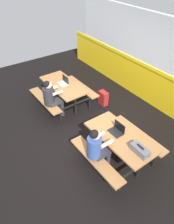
{
  "coord_description": "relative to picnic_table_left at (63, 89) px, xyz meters",
  "views": [
    {
      "loc": [
        3.51,
        -2.29,
        3.91
      ],
      "look_at": [
        0.0,
        0.14,
        0.55
      ],
      "focal_mm": 33.81,
      "sensor_mm": 36.0,
      "label": 1
    }
  ],
  "objects": [
    {
      "name": "ground_plane",
      "position": [
        1.28,
        -0.17,
        -0.58
      ],
      "size": [
        10.0,
        10.0,
        0.02
      ],
      "primitive_type": "cube",
      "color": "black"
    },
    {
      "name": "toolbox_grey",
      "position": [
        3.12,
        -0.06,
        0.24
      ],
      "size": [
        0.4,
        0.18,
        0.18
      ],
      "color": "#595B60",
      "rests_on": "picnic_table_right"
    },
    {
      "name": "laptop_dark",
      "position": [
        2.42,
        -0.04,
        0.22
      ],
      "size": [
        0.32,
        0.23,
        0.22
      ],
      "color": "black",
      "rests_on": "picnic_table_right"
    },
    {
      "name": "backpack_dark",
      "position": [
        0.65,
        1.02,
        -0.36
      ],
      "size": [
        0.3,
        0.22,
        0.44
      ],
      "color": "maroon",
      "rests_on": "ground"
    },
    {
      "name": "picnic_table_left",
      "position": [
        0.0,
        0.0,
        0.0
      ],
      "size": [
        1.63,
        1.58,
        0.74
      ],
      "color": "#9E6B3D",
      "rests_on": "ground"
    },
    {
      "name": "student_further",
      "position": [
        2.51,
        -0.63,
        0.14
      ],
      "size": [
        0.37,
        0.53,
        1.21
      ],
      "color": "#2D2D38",
      "rests_on": "ground"
    },
    {
      "name": "student_nearer",
      "position": [
        0.33,
        -0.55,
        0.14
      ],
      "size": [
        0.37,
        0.53,
        1.21
      ],
      "color": "#2D2D38",
      "rests_on": "ground"
    },
    {
      "name": "accent_backdrop",
      "position": [
        1.28,
        2.28,
        0.68
      ],
      "size": [
        8.0,
        0.14,
        2.6
      ],
      "color": "yellow",
      "rests_on": "ground"
    },
    {
      "name": "laptop_silver",
      "position": [
        -0.02,
        0.04,
        0.22
      ],
      "size": [
        0.32,
        0.23,
        0.22
      ],
      "color": "silver",
      "rests_on": "picnic_table_left"
    },
    {
      "name": "picnic_table_right",
      "position": [
        2.57,
        -0.07,
        0.0
      ],
      "size": [
        1.63,
        1.58,
        0.74
      ],
      "color": "#9E6B3D",
      "rests_on": "ground"
    }
  ]
}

